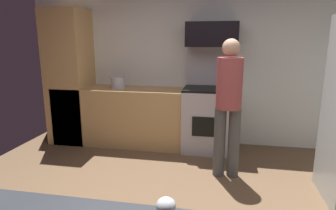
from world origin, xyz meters
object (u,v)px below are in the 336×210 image
oven_range (209,116)px  stock_pot (118,82)px  microwave (212,34)px  person_cook (229,102)px  wine_glass_near (166,208)px

oven_range → stock_pot: bearing=179.8°
microwave → person_cook: 1.25m
person_cook → wine_glass_near: bearing=-96.3°
microwave → wine_glass_near: size_ratio=4.52×
stock_pot → person_cook: bearing=-27.1°
microwave → person_cook: (0.26, -0.94, -0.78)m
microwave → oven_range: bearing=-90.0°
oven_range → microwave: microwave is taller
oven_range → microwave: bearing=90.0°
oven_range → wine_glass_near: size_ratio=9.38×
wine_glass_near → stock_pot: 3.57m
person_cook → stock_pot: 1.89m
microwave → wine_glass_near: (-0.01, -3.36, -0.69)m
microwave → stock_pot: 1.60m
microwave → stock_pot: microwave is taller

